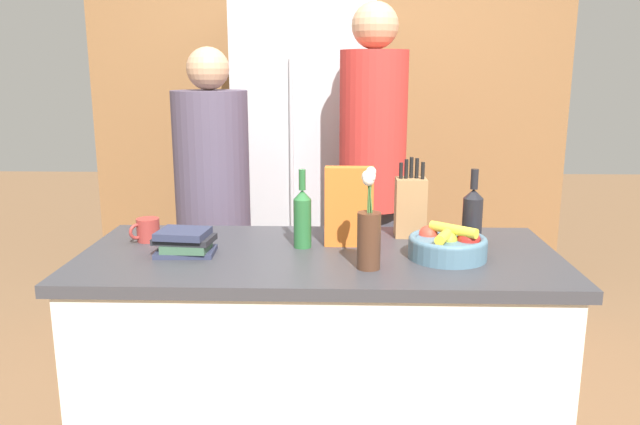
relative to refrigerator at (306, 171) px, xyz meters
name	(u,v)px	position (x,y,z in m)	size (l,w,h in m)	color
kitchen_island	(319,370)	(0.12, -1.39, -0.49)	(1.63, 0.73, 0.88)	silver
back_wall_wood	(328,102)	(0.12, 0.36, 0.36)	(2.83, 0.12, 2.60)	brown
refrigerator	(306,171)	(0.00, 0.00, 0.00)	(0.72, 0.62, 1.87)	#B7B7BC
fruit_bowl	(448,245)	(0.55, -1.44, -0.01)	(0.26, 0.26, 0.11)	slate
knife_block	(410,206)	(0.45, -1.16, 0.06)	(0.11, 0.10, 0.30)	#A87A4C
flower_vase	(369,231)	(0.28, -1.56, 0.07)	(0.07, 0.07, 0.32)	#4C2D1E
cereal_box	(349,207)	(0.22, -1.29, 0.09)	(0.17, 0.06, 0.28)	orange
coffee_mug	(147,230)	(-0.51, -1.26, -0.01)	(0.10, 0.10, 0.08)	#99332D
book_stack	(185,242)	(-0.33, -1.43, -0.01)	(0.21, 0.16, 0.09)	#2D334C
bottle_oil	(302,217)	(0.06, -1.33, 0.05)	(0.06, 0.06, 0.28)	#286633
bottle_vinegar	(472,215)	(0.66, -1.28, 0.05)	(0.07, 0.07, 0.27)	black
person_at_sink	(213,205)	(-0.38, -0.70, -0.04)	(0.33, 0.33, 1.59)	#383842
person_in_blue	(372,174)	(0.34, -0.58, 0.08)	(0.31, 0.31, 1.79)	#383842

